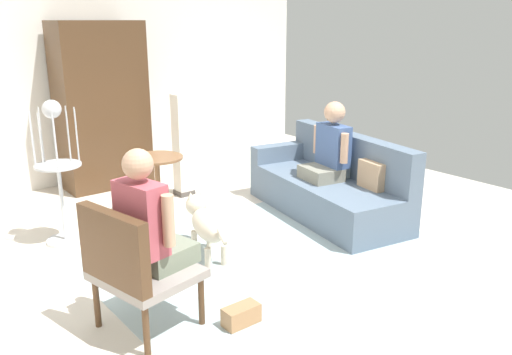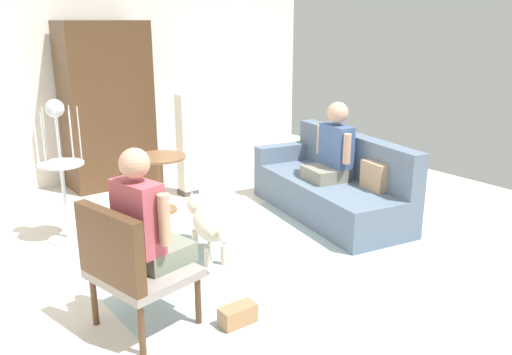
% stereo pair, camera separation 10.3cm
% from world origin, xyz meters
% --- Properties ---
extents(ground_plane, '(7.50, 7.50, 0.00)m').
position_xyz_m(ground_plane, '(0.00, 0.00, 0.00)').
color(ground_plane, beige).
extents(back_wall, '(6.42, 0.12, 2.53)m').
position_xyz_m(back_wall, '(0.00, 3.18, 1.27)').
color(back_wall, silver).
rests_on(back_wall, ground).
extents(area_rug, '(3.08, 1.98, 0.01)m').
position_xyz_m(area_rug, '(0.13, -0.01, 0.00)').
color(area_rug, '#9EB2B7').
rests_on(area_rug, ground).
extents(couch, '(1.16, 2.10, 0.87)m').
position_xyz_m(couch, '(1.36, 0.28, 0.30)').
color(couch, slate).
rests_on(couch, ground).
extents(armchair, '(0.70, 0.74, 0.91)m').
position_xyz_m(armchair, '(-1.39, -0.56, 0.52)').
color(armchair, '#4C331E').
rests_on(armchair, ground).
extents(person_on_couch, '(0.48, 0.56, 0.83)m').
position_xyz_m(person_on_couch, '(1.31, 0.26, 0.74)').
color(person_on_couch, gray).
extents(person_on_armchair, '(0.51, 0.52, 0.85)m').
position_xyz_m(person_on_armchair, '(-1.23, -0.53, 0.76)').
color(person_on_armchair, slate).
extents(round_end_table, '(0.57, 0.57, 0.64)m').
position_xyz_m(round_end_table, '(-0.12, 1.46, 0.43)').
color(round_end_table, brown).
rests_on(round_end_table, ground).
extents(dog, '(0.40, 0.90, 0.51)m').
position_xyz_m(dog, '(-0.31, 0.20, 0.31)').
color(dog, beige).
rests_on(dog, ground).
extents(bird_cage_stand, '(0.42, 0.42, 1.37)m').
position_xyz_m(bird_cage_stand, '(-1.22, 1.28, 0.72)').
color(bird_cage_stand, silver).
rests_on(bird_cage_stand, ground).
extents(column_lamp, '(0.20, 0.20, 1.23)m').
position_xyz_m(column_lamp, '(0.42, 1.81, 0.61)').
color(column_lamp, '#4C4742').
rests_on(column_lamp, ground).
extents(armoire_cabinet, '(1.05, 0.56, 2.05)m').
position_xyz_m(armoire_cabinet, '(-0.15, 2.77, 1.03)').
color(armoire_cabinet, '#4C331E').
rests_on(armoire_cabinet, ground).
extents(handbag, '(0.26, 0.13, 0.14)m').
position_xyz_m(handbag, '(-0.76, -0.92, 0.07)').
color(handbag, '#99724C').
rests_on(handbag, ground).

